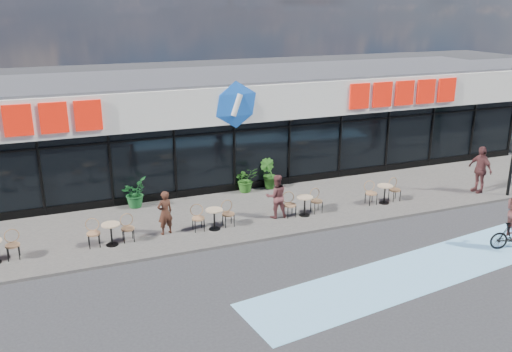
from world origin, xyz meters
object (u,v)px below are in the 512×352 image
Objects in this scene: patron_right at (276,196)px; pedestrian_a at (480,169)px; potted_plant_right at (268,174)px; potted_plant_mid at (246,179)px; potted_plant_left at (134,193)px; patron_left at (165,213)px.

patron_right is 0.84× the size of pedestrian_a.
pedestrian_a is (8.00, -3.63, 0.34)m from potted_plant_right.
pedestrian_a reaches higher than potted_plant_mid.
patron_right reaches higher than potted_plant_left.
patron_left is 0.94× the size of patron_right.
potted_plant_mid is 1.04m from potted_plant_right.
potted_plant_right is 0.66× the size of pedestrian_a.
potted_plant_left is at bearing -109.04° from pedestrian_a.
patron_left is at bearing 6.09° from patron_right.
patron_left is at bearing -96.82° from pedestrian_a.
potted_plant_left is at bearing -179.32° from potted_plant_mid.
patron_left reaches higher than potted_plant_mid.
potted_plant_left is 4.63m from potted_plant_mid.
potted_plant_mid is 0.54× the size of pedestrian_a.
patron_left is at bearing -148.62° from potted_plant_right.
pedestrian_a is (9.00, -0.50, 0.16)m from patron_right.
potted_plant_mid is at bearing -116.20° from pedestrian_a.
potted_plant_left is at bearing -26.69° from patron_right.
potted_plant_right is 8.79m from pedestrian_a.
potted_plant_mid is 9.72m from pedestrian_a.
potted_plant_right is at bearing -165.34° from patron_left.
potted_plant_left is 0.73× the size of patron_left.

